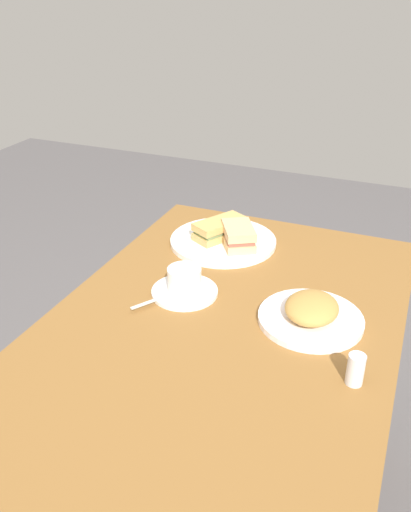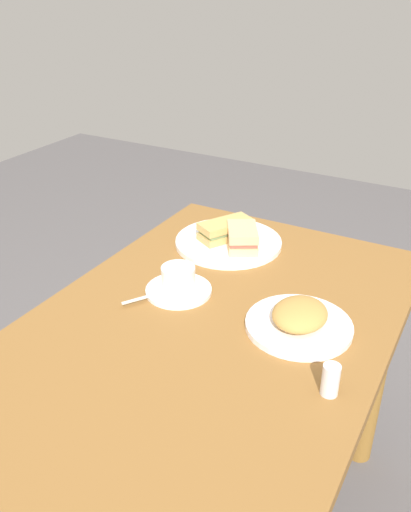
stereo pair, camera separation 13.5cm
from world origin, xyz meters
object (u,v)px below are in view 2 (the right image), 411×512
object	(u,v)px
sandwich_front	(226,230)
sandwich_back	(242,238)
spoon	(149,296)
dining_table	(200,383)
side_plate	(299,325)
coffee_saucer	(179,290)
coffee_cup	(178,277)
salt_shaker	(330,380)
sandwich_plate	(228,242)

from	to	relation	value
sandwich_front	sandwich_back	world-z (taller)	sandwich_back
sandwich_back	spoon	distance (m)	0.33
dining_table	side_plate	distance (m)	0.26
coffee_saucer	side_plate	xyz separation A→B (m)	(-0.00, 0.30, 0.00)
dining_table	sandwich_front	size ratio (longest dim) A/B	7.25
dining_table	coffee_cup	bearing A→B (deg)	-132.91
sandwich_front	side_plate	bearing A→B (deg)	48.27
dining_table	coffee_saucer	world-z (taller)	coffee_saucer
dining_table	sandwich_back	size ratio (longest dim) A/B	8.57
dining_table	salt_shaker	distance (m)	0.34
coffee_saucer	dining_table	bearing A→B (deg)	47.33
sandwich_plate	sandwich_front	xyz separation A→B (m)	(-0.01, -0.01, 0.03)
dining_table	coffee_cup	size ratio (longest dim) A/B	11.69
spoon	side_plate	size ratio (longest dim) A/B	0.40
coffee_saucer	salt_shaker	size ratio (longest dim) A/B	2.49
sandwich_plate	coffee_saucer	world-z (taller)	sandwich_plate
dining_table	sandwich_back	distance (m)	0.42
sandwich_front	spoon	xyz separation A→B (m)	(0.35, -0.02, -0.03)
coffee_cup	side_plate	distance (m)	0.30
coffee_saucer	sandwich_back	bearing A→B (deg)	170.89
salt_shaker	side_plate	bearing A→B (deg)	-144.01
dining_table	sandwich_plate	xyz separation A→B (m)	(-0.39, -0.13, 0.15)
sandwich_plate	sandwich_back	size ratio (longest dim) A/B	2.11
salt_shaker	sandwich_plate	bearing A→B (deg)	-135.91
dining_table	side_plate	bearing A→B (deg)	122.20
dining_table	spoon	xyz separation A→B (m)	(-0.05, -0.16, 0.15)
dining_table	coffee_cup	distance (m)	0.24
dining_table	sandwich_front	distance (m)	0.46
sandwich_plate	spoon	bearing A→B (deg)	-5.01
sandwich_back	spoon	size ratio (longest dim) A/B	1.54
dining_table	side_plate	size ratio (longest dim) A/B	5.24
sandwich_plate	coffee_cup	size ratio (longest dim) A/B	2.88
sandwich_front	sandwich_back	xyz separation A→B (m)	(0.03, 0.06, 0.00)
dining_table	spoon	world-z (taller)	spoon
dining_table	coffee_saucer	size ratio (longest dim) A/B	7.62
sandwich_front	coffee_saucer	size ratio (longest dim) A/B	1.05
coffee_cup	salt_shaker	xyz separation A→B (m)	(0.16, 0.41, -0.01)
sandwich_plate	side_plate	size ratio (longest dim) A/B	1.29
sandwich_front	coffee_cup	bearing A→B (deg)	4.44
dining_table	sandwich_back	xyz separation A→B (m)	(-0.37, -0.08, 0.18)
dining_table	coffee_cup	xyz separation A→B (m)	(-0.11, -0.12, 0.18)
dining_table	salt_shaker	size ratio (longest dim) A/B	18.97
sandwich_back	sandwich_plate	bearing A→B (deg)	-112.45
coffee_saucer	spoon	distance (m)	0.07
sandwich_back	coffee_saucer	distance (m)	0.26
coffee_cup	spoon	bearing A→B (deg)	-31.26
sandwich_back	salt_shaker	bearing A→B (deg)	41.84
sandwich_front	side_plate	size ratio (longest dim) A/B	0.72
sandwich_front	salt_shaker	size ratio (longest dim) A/B	2.62
dining_table	coffee_saucer	xyz separation A→B (m)	(-0.11, -0.12, 0.15)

